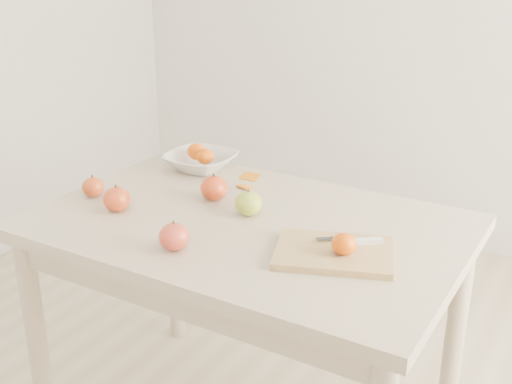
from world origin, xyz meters
The scene contains 14 objects.
table centered at (0.00, 0.00, 0.65)m, with size 1.20×0.80×0.75m.
cutting_board centered at (0.30, -0.08, 0.76)m, with size 0.29×0.21×0.02m, color tan.
board_tangerine centered at (0.33, -0.09, 0.80)m, with size 0.06×0.06×0.05m, color #DD6307.
fruit_bowl centered at (-0.37, 0.30, 0.78)m, with size 0.24×0.24×0.06m, color silver.
bowl_tangerine_near centered at (-0.39, 0.31, 0.81)m, with size 0.06×0.06×0.06m, color #E45908.
bowl_tangerine_far centered at (-0.34, 0.28, 0.81)m, with size 0.06×0.06×0.05m, color #E55908.
orange_peel_a centered at (-0.18, 0.30, 0.75)m, with size 0.06×0.04×0.00m, color orange.
orange_peel_b centered at (-0.14, 0.22, 0.75)m, with size 0.04×0.04×0.00m, color orange.
paring_knife centered at (0.35, -0.01, 0.78)m, with size 0.16×0.09×0.01m.
apple_green centered at (-0.02, 0.04, 0.79)m, with size 0.08×0.08×0.07m, color olive.
apple_red_d centered at (-0.51, -0.08, 0.78)m, with size 0.07×0.07×0.06m, color maroon.
apple_red_a centered at (-0.17, 0.09, 0.79)m, with size 0.08×0.08×0.08m, color maroon.
apple_red_b centered at (-0.36, -0.13, 0.79)m, with size 0.08×0.08×0.07m, color #A20E0A.
apple_red_c centered at (-0.06, -0.25, 0.79)m, with size 0.08×0.08×0.07m, color maroon.
Camera 1 is at (0.87, -1.42, 1.48)m, focal length 45.00 mm.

